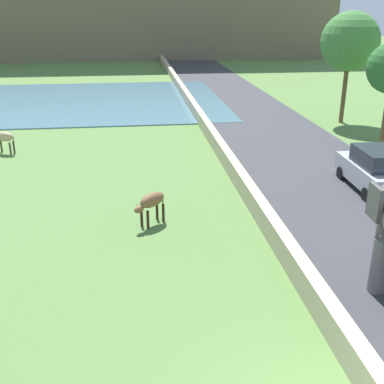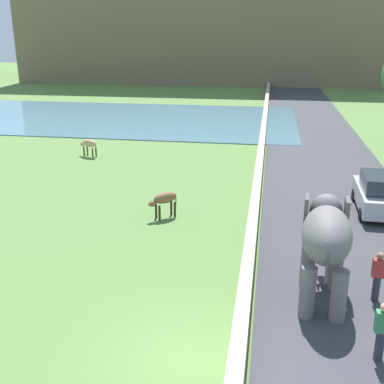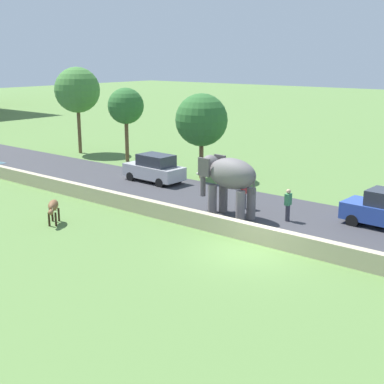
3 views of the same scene
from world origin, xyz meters
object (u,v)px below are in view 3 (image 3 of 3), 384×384
(car_silver, at_px, (154,169))
(elephant, at_px, (228,177))
(person_beside_elephant, at_px, (244,193))
(person_trailing, at_px, (288,205))
(cow_brown, at_px, (53,207))

(car_silver, bearing_deg, elephant, -111.69)
(person_beside_elephant, bearing_deg, person_trailing, -99.29)
(cow_brown, bearing_deg, car_silver, 12.99)
(cow_brown, bearing_deg, person_beside_elephant, -36.02)
(elephant, distance_m, person_trailing, 3.14)
(elephant, height_order, person_trailing, elephant)
(person_beside_elephant, relative_size, person_trailing, 1.00)
(elephant, bearing_deg, person_trailing, -66.93)
(car_silver, bearing_deg, person_trailing, -100.66)
(person_beside_elephant, bearing_deg, car_silver, 78.85)
(person_trailing, height_order, cow_brown, person_trailing)
(person_beside_elephant, distance_m, cow_brown, 9.54)
(person_beside_elephant, bearing_deg, elephant, -175.41)
(elephant, bearing_deg, person_beside_elephant, 4.59)
(cow_brown, bearing_deg, person_trailing, -49.26)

